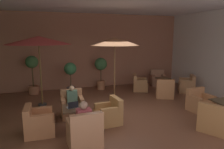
{
  "coord_description": "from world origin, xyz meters",
  "views": [
    {
      "loc": [
        -2.4,
        -6.95,
        2.71
      ],
      "look_at": [
        0.0,
        0.41,
        1.3
      ],
      "focal_mm": 33.69,
      "sensor_mm": 36.0,
      "label": 1
    }
  ],
  "objects": [
    {
      "name": "armchair_mid_center_west",
      "position": [
        2.69,
        1.0,
        0.32
      ],
      "size": [
        1.01,
        1.02,
        0.87
      ],
      "color": "#B67749",
      "rests_on": "ground_plane"
    },
    {
      "name": "armchair_mid_center_north",
      "position": [
        4.23,
        1.46,
        0.32
      ],
      "size": [
        1.03,
        1.07,
        0.85
      ],
      "color": "#AD794D",
      "rests_on": "ground_plane"
    },
    {
      "name": "potted_tree_mid_right",
      "position": [
        -2.94,
        3.42,
        1.13
      ],
      "size": [
        0.59,
        0.59,
        1.83
      ],
      "color": "#A56142",
      "rests_on": "ground_plane"
    },
    {
      "name": "iced_drink_cup",
      "position": [
        -1.69,
        -0.92,
        0.72
      ],
      "size": [
        0.08,
        0.08,
        0.11
      ],
      "primitive_type": "cylinder",
      "color": "white",
      "rests_on": "cafe_table_front_left"
    },
    {
      "name": "ceiling_slab",
      "position": [
        0.0,
        0.0,
        3.9
      ],
      "size": [
        10.17,
        8.12,
        0.06
      ],
      "primitive_type": "cube",
      "color": "silver",
      "rests_on": "wall_back_brick"
    },
    {
      "name": "cafe_table_mid_center",
      "position": [
        3.22,
        2.04,
        0.47
      ],
      "size": [
        0.61,
        0.61,
        0.66
      ],
      "color": "black",
      "rests_on": "ground_plane"
    },
    {
      "name": "cafe_table_front_left",
      "position": [
        -1.59,
        -1.07,
        0.5
      ],
      "size": [
        0.79,
        0.79,
        0.66
      ],
      "color": "black",
      "rests_on": "ground_plane"
    },
    {
      "name": "wall_back_brick",
      "position": [
        0.0,
        4.02,
        1.94
      ],
      "size": [
        10.17,
        0.08,
        3.87
      ],
      "primitive_type": "cube",
      "color": "#A2654C",
      "rests_on": "ground_plane"
    },
    {
      "name": "ground_plane",
      "position": [
        0.0,
        0.0,
        -0.01
      ],
      "size": [
        10.17,
        8.12,
        0.02
      ],
      "primitive_type": "cube",
      "color": "brown"
    },
    {
      "name": "patio_umbrella_center_beige",
      "position": [
        -2.55,
        1.51,
        2.55
      ],
      "size": [
        2.45,
        2.45,
        2.72
      ],
      "color": "#2D2D2D",
      "rests_on": "ground_plane"
    },
    {
      "name": "armchair_mid_center_east",
      "position": [
        3.58,
        3.15,
        0.32
      ],
      "size": [
        0.92,
        0.9,
        0.87
      ],
      "color": "#A77254",
      "rests_on": "ground_plane"
    },
    {
      "name": "patron_blue_shirt",
      "position": [
        -1.54,
        -2.07,
        0.76
      ],
      "size": [
        0.36,
        0.27,
        0.7
      ],
      "color": "#AF464C",
      "rests_on": "ground_plane"
    },
    {
      "name": "armchair_front_left_west",
      "position": [
        -2.64,
        -1.04,
        0.31
      ],
      "size": [
        0.81,
        0.82,
        0.82
      ],
      "color": "#B36E44",
      "rests_on": "ground_plane"
    },
    {
      "name": "armchair_front_left_east",
      "position": [
        -0.55,
        -0.97,
        0.3
      ],
      "size": [
        0.81,
        0.77,
        0.82
      ],
      "color": "#AE7843",
      "rests_on": "ground_plane"
    },
    {
      "name": "potted_tree_left_corner",
      "position": [
        0.35,
        3.32,
        1.08
      ],
      "size": [
        0.64,
        0.64,
        1.64
      ],
      "color": "#AD6A46",
      "rests_on": "ground_plane"
    },
    {
      "name": "patron_by_window",
      "position": [
        -1.57,
        -0.06,
        0.73
      ],
      "size": [
        0.34,
        0.22,
        0.64
      ],
      "color": "#4C6F5A",
      "rests_on": "ground_plane"
    },
    {
      "name": "armchair_mid_center_south",
      "position": [
        2.14,
        2.47,
        0.31
      ],
      "size": [
        0.93,
        0.96,
        0.82
      ],
      "color": "#A77345",
      "rests_on": "ground_plane"
    },
    {
      "name": "armchair_front_left_south",
      "position": [
        -1.56,
        -0.02,
        0.33
      ],
      "size": [
        0.76,
        0.8,
        0.89
      ],
      "color": "#B2764D",
      "rests_on": "ground_plane"
    },
    {
      "name": "armchair_front_right_east",
      "position": [
        2.18,
        -2.46,
        0.31
      ],
      "size": [
        1.06,
        1.07,
        0.86
      ],
      "color": "#B27743",
      "rests_on": "ground_plane"
    },
    {
      "name": "armchair_front_left_north",
      "position": [
        -1.53,
        -2.11,
        0.34
      ],
      "size": [
        0.84,
        0.76,
        0.93
      ],
      "color": "#B47751",
      "rests_on": "ground_plane"
    },
    {
      "name": "potted_tree_mid_left",
      "position": [
        -1.26,
        2.83,
        0.98
      ],
      "size": [
        0.58,
        0.58,
        1.52
      ],
      "color": "#3E3432",
      "rests_on": "ground_plane"
    },
    {
      "name": "patio_umbrella_tall_red",
      "position": [
        0.45,
        1.43,
        2.49
      ],
      "size": [
        2.06,
        2.06,
        2.68
      ],
      "color": "#2D2D2D",
      "rests_on": "ground_plane"
    },
    {
      "name": "open_laptop",
      "position": [
        -1.68,
        -1.05,
        0.71
      ],
      "size": [
        0.35,
        0.28,
        0.2
      ],
      "color": "#9EA0A5",
      "rests_on": "cafe_table_front_left"
    },
    {
      "name": "armchair_front_right_north",
      "position": [
        2.97,
        -0.91,
        0.3
      ],
      "size": [
        0.87,
        0.82,
        0.82
      ],
      "color": "#B27549",
      "rests_on": "ground_plane"
    }
  ]
}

